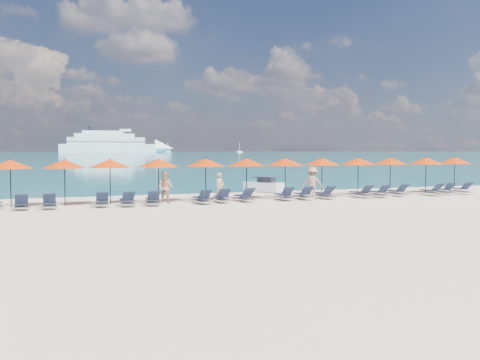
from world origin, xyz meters
name	(u,v)px	position (x,y,z in m)	size (l,w,h in m)	color
ground	(263,211)	(0.00, 0.00, 0.00)	(1400.00, 1400.00, 0.00)	beige
sea	(51,152)	(0.00, 660.00, 0.01)	(1600.00, 1300.00, 0.01)	#1FA9B2
cruise_ship	(118,145)	(65.13, 549.48, 8.51)	(118.47, 27.26, 32.69)	white
sailboat_near	(168,151)	(123.17, 572.72, 1.24)	(6.59, 2.20, 12.09)	white
sailboat_far	(239,151)	(201.15, 550.74, 1.19)	(6.31, 2.10, 11.57)	white
jetski	(264,186)	(4.13, 9.79, 0.38)	(2.19, 2.72, 0.93)	silver
beachgoer_a	(220,187)	(-0.62, 4.30, 0.76)	(0.55, 0.36, 1.52)	tan
beachgoer_b	(165,188)	(-3.40, 4.55, 0.80)	(0.78, 0.45, 1.60)	tan
beachgoer_c	(312,183)	(4.83, 4.56, 0.87)	(1.12, 0.52, 1.74)	tan
umbrella_2	(10,164)	(-10.54, 5.34, 2.02)	(2.10, 2.10, 2.28)	black
umbrella_3	(64,164)	(-8.14, 5.16, 2.02)	(2.10, 2.10, 2.28)	black
umbrella_4	(110,163)	(-6.01, 5.19, 2.02)	(2.10, 2.10, 2.28)	black
umbrella_5	(159,163)	(-3.57, 5.33, 2.02)	(2.10, 2.10, 2.28)	black
umbrella_6	(206,163)	(-1.06, 5.35, 2.02)	(2.10, 2.10, 2.28)	black
umbrella_7	(247,162)	(1.24, 5.34, 2.02)	(2.10, 2.10, 2.28)	black
umbrella_8	(285,162)	(3.52, 5.29, 2.02)	(2.10, 2.10, 2.28)	black
umbrella_9	(322,162)	(5.88, 5.37, 2.02)	(2.10, 2.10, 2.28)	black
umbrella_10	(358,161)	(8.32, 5.43, 2.02)	(2.10, 2.10, 2.28)	black
umbrella_11	(390,161)	(10.50, 5.33, 2.02)	(2.10, 2.10, 2.28)	black
umbrella_12	(426,161)	(13.07, 5.27, 2.02)	(2.10, 2.10, 2.28)	black
umbrella_13	(455,161)	(15.30, 5.29, 2.02)	(2.10, 2.10, 2.28)	black
lounger_4	(21,204)	(-10.05, 4.15, 0.24)	(0.71, 1.73, 0.66)	silver
lounger_5	(50,204)	(-8.86, 4.12, 0.24)	(0.65, 1.71, 0.66)	silver
lounger_6	(102,202)	(-6.52, 4.17, 0.24)	(0.74, 1.74, 0.66)	silver
lounger_7	(127,201)	(-5.37, 3.99, 0.24)	(0.63, 1.70, 0.66)	silver
lounger_8	(153,200)	(-4.16, 3.98, 0.24)	(0.76, 1.75, 0.66)	silver
lounger_9	(202,199)	(-1.70, 3.89, 0.24)	(0.67, 1.72, 0.66)	silver
lounger_10	(222,198)	(-0.57, 4.16, 0.24)	(0.74, 1.74, 0.66)	silver
lounger_11	(244,197)	(0.67, 4.19, 0.24)	(0.75, 1.74, 0.66)	silver
lounger_12	(284,196)	(2.92, 4.13, 0.24)	(0.73, 1.74, 0.66)	silver
lounger_13	(303,195)	(4.08, 4.21, 0.24)	(0.68, 1.72, 0.66)	silver
lounger_14	(324,195)	(5.36, 4.18, 0.24)	(0.74, 1.74, 0.66)	silver
lounger_15	(362,193)	(7.68, 4.05, 0.24)	(0.73, 1.74, 0.66)	silver
lounger_16	(379,193)	(8.74, 3.92, 0.24)	(0.65, 1.71, 0.66)	silver
lounger_17	(397,192)	(10.11, 4.11, 0.24)	(0.64, 1.71, 0.66)	silver
lounger_18	(432,191)	(12.37, 3.88, 0.24)	(0.72, 1.74, 0.66)	silver
lounger_19	(444,191)	(13.54, 4.17, 0.24)	(0.74, 1.74, 0.66)	silver
lounger_20	(461,190)	(14.87, 4.20, 0.24)	(0.76, 1.75, 0.66)	silver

